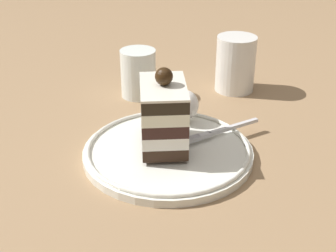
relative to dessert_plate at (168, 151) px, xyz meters
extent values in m
plane|color=#927250|center=(-0.01, -0.01, -0.01)|extent=(2.40, 2.40, 0.00)
cylinder|color=white|center=(0.00, 0.00, 0.00)|extent=(0.23, 0.23, 0.01)
torus|color=white|center=(0.00, 0.00, 0.00)|extent=(0.22, 0.22, 0.01)
cube|color=black|center=(0.00, -0.01, 0.02)|extent=(0.10, 0.11, 0.02)
cube|color=white|center=(0.00, -0.01, 0.03)|extent=(0.10, 0.11, 0.02)
cube|color=#321C18|center=(0.00, -0.01, 0.05)|extent=(0.10, 0.11, 0.02)
cube|color=white|center=(0.00, -0.01, 0.07)|extent=(0.10, 0.11, 0.02)
cube|color=black|center=(0.00, -0.01, 0.08)|extent=(0.10, 0.11, 0.02)
cube|color=white|center=(0.00, -0.01, 0.09)|extent=(0.10, 0.11, 0.00)
sphere|color=black|center=(0.00, -0.01, 0.10)|extent=(0.02, 0.02, 0.02)
ellipsoid|color=white|center=(-0.07, -0.05, 0.03)|extent=(0.04, 0.04, 0.04)
cube|color=silver|center=(-0.10, 0.02, 0.01)|extent=(0.09, 0.02, 0.00)
cube|color=silver|center=(-0.06, 0.01, 0.01)|extent=(0.02, 0.01, 0.00)
cube|color=silver|center=(-0.03, 0.00, 0.01)|extent=(0.03, 0.01, 0.00)
cube|color=silver|center=(-0.03, 0.01, 0.01)|extent=(0.03, 0.01, 0.00)
cube|color=silver|center=(-0.03, 0.01, 0.01)|extent=(0.03, 0.01, 0.00)
cube|color=silver|center=(-0.03, 0.01, 0.01)|extent=(0.03, 0.01, 0.00)
cylinder|color=white|center=(-0.23, -0.11, 0.04)|extent=(0.07, 0.07, 0.10)
cylinder|color=#B7232D|center=(-0.23, -0.11, 0.02)|extent=(0.06, 0.06, 0.05)
cylinder|color=white|center=(-0.08, -0.19, 0.03)|extent=(0.06, 0.06, 0.08)
cylinder|color=orange|center=(-0.08, -0.19, 0.01)|extent=(0.05, 0.05, 0.03)
camera|label=1|loc=(0.32, 0.43, 0.32)|focal=50.14mm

